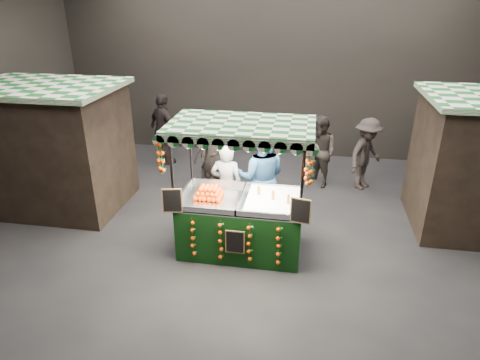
# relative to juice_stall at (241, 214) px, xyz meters

# --- Properties ---
(ground) EXTENTS (12.00, 12.00, 0.00)m
(ground) POSITION_rel_juice_stall_xyz_m (0.19, 0.15, -0.73)
(ground) COLOR black
(ground) RESTS_ON ground
(market_hall) EXTENTS (12.10, 10.10, 5.05)m
(market_hall) POSITION_rel_juice_stall_xyz_m (0.19, 0.15, 2.65)
(market_hall) COLOR black
(market_hall) RESTS_ON ground
(neighbour_stall_left) EXTENTS (3.00, 2.20, 2.60)m
(neighbour_stall_left) POSITION_rel_juice_stall_xyz_m (-4.21, 1.15, 0.58)
(neighbour_stall_left) COLOR black
(neighbour_stall_left) RESTS_ON ground
(juice_stall) EXTENTS (2.43, 1.43, 2.36)m
(juice_stall) POSITION_rel_juice_stall_xyz_m (0.00, 0.00, 0.00)
(juice_stall) COLOR black
(juice_stall) RESTS_ON ground
(vendor_grey) EXTENTS (0.62, 0.41, 1.69)m
(vendor_grey) POSITION_rel_juice_stall_xyz_m (-0.44, 0.87, 0.12)
(vendor_grey) COLOR gray
(vendor_grey) RESTS_ON ground
(vendor_blue) EXTENTS (1.02, 0.82, 2.00)m
(vendor_blue) POSITION_rel_juice_stall_xyz_m (0.20, 1.03, 0.27)
(vendor_blue) COLOR navy
(vendor_blue) RESTS_ON ground
(shopper_0) EXTENTS (0.63, 0.46, 1.60)m
(shopper_0) POSITION_rel_juice_stall_xyz_m (-1.08, 2.49, 0.07)
(shopper_0) COLOR #2C2623
(shopper_0) RESTS_ON ground
(shopper_1) EXTENTS (1.02, 1.04, 1.69)m
(shopper_1) POSITION_rel_juice_stall_xyz_m (1.33, 3.09, 0.11)
(shopper_1) COLOR #2E2925
(shopper_1) RESTS_ON ground
(shopper_2) EXTENTS (1.17, 1.03, 1.90)m
(shopper_2) POSITION_rel_juice_stall_xyz_m (-2.72, 3.82, 0.22)
(shopper_2) COLOR black
(shopper_2) RESTS_ON ground
(shopper_3) EXTENTS (1.16, 1.25, 1.69)m
(shopper_3) POSITION_rel_juice_stall_xyz_m (2.38, 3.12, 0.11)
(shopper_3) COLOR #2D2725
(shopper_3) RESTS_ON ground
(shopper_4) EXTENTS (1.02, 1.01, 1.78)m
(shopper_4) POSITION_rel_juice_stall_xyz_m (-1.19, 2.81, 0.16)
(shopper_4) COLOR black
(shopper_4) RESTS_ON ground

